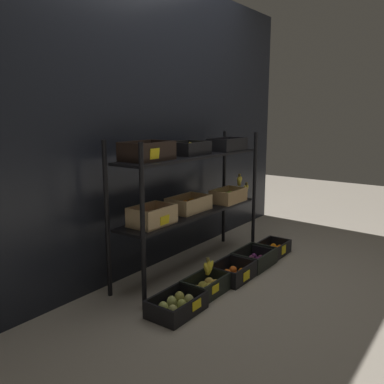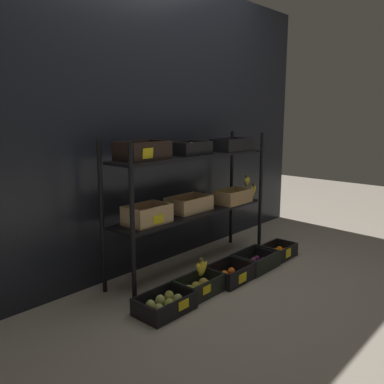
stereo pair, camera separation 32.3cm
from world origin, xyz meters
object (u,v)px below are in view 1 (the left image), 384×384
object	(u,v)px
crate_ground_pear	(177,306)
crate_ground_rightmost_tangerine	(272,250)
crate_ground_tangerine	(232,273)
crate_ground_plum	(254,260)
display_rack	(192,184)
crate_ground_apple_gold	(206,287)
banana_bunch_loose	(208,268)

from	to	relation	value
crate_ground_pear	crate_ground_rightmost_tangerine	xyz separation A→B (m)	(1.36, -0.02, -0.01)
crate_ground_tangerine	crate_ground_plum	bearing A→B (deg)	-0.39
crate_ground_pear	display_rack	bearing A→B (deg)	28.74
crate_ground_plum	crate_ground_apple_gold	bearing A→B (deg)	177.93
crate_ground_apple_gold	crate_ground_plum	world-z (taller)	crate_ground_plum
crate_ground_plum	crate_ground_rightmost_tangerine	size ratio (longest dim) A/B	1.04
crate_ground_apple_gold	crate_ground_tangerine	xyz separation A→B (m)	(0.33, -0.02, -0.00)
banana_bunch_loose	display_rack	bearing A→B (deg)	49.19
crate_ground_apple_gold	banana_bunch_loose	xyz separation A→B (m)	(0.02, -0.00, 0.14)
crate_ground_apple_gold	banana_bunch_loose	bearing A→B (deg)	-7.46
display_rack	crate_ground_apple_gold	size ratio (longest dim) A/B	4.62
crate_ground_apple_gold	crate_ground_rightmost_tangerine	world-z (taller)	crate_ground_apple_gold
display_rack	crate_ground_rightmost_tangerine	distance (m)	1.03
display_rack	crate_ground_rightmost_tangerine	world-z (taller)	display_rack
crate_ground_rightmost_tangerine	banana_bunch_loose	distance (m)	1.01
crate_ground_pear	banana_bunch_loose	xyz separation A→B (m)	(0.36, 0.00, 0.14)
display_rack	crate_ground_tangerine	world-z (taller)	display_rack
crate_ground_pear	banana_bunch_loose	bearing A→B (deg)	0.78
crate_ground_apple_gold	crate_ground_plum	bearing A→B (deg)	-2.07
crate_ground_rightmost_tangerine	crate_ground_apple_gold	bearing A→B (deg)	178.19
crate_ground_tangerine	banana_bunch_loose	xyz separation A→B (m)	(-0.31, 0.02, 0.14)
crate_ground_tangerine	crate_ground_pear	bearing A→B (deg)	178.73
banana_bunch_loose	crate_ground_rightmost_tangerine	bearing A→B (deg)	-1.70
crate_ground_pear	crate_ground_apple_gold	size ratio (longest dim) A/B	1.05
crate_ground_tangerine	crate_ground_rightmost_tangerine	size ratio (longest dim) A/B	0.94
banana_bunch_loose	crate_ground_apple_gold	bearing A→B (deg)	172.54
display_rack	banana_bunch_loose	bearing A→B (deg)	-130.81
crate_ground_pear	crate_ground_rightmost_tangerine	bearing A→B (deg)	-1.04
crate_ground_rightmost_tangerine	crate_ground_plum	bearing A→B (deg)	178.74
crate_ground_plum	banana_bunch_loose	xyz separation A→B (m)	(-0.67, 0.02, 0.14)
crate_ground_tangerine	banana_bunch_loose	world-z (taller)	banana_bunch_loose
display_rack	crate_ground_apple_gold	bearing A→B (deg)	-132.59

